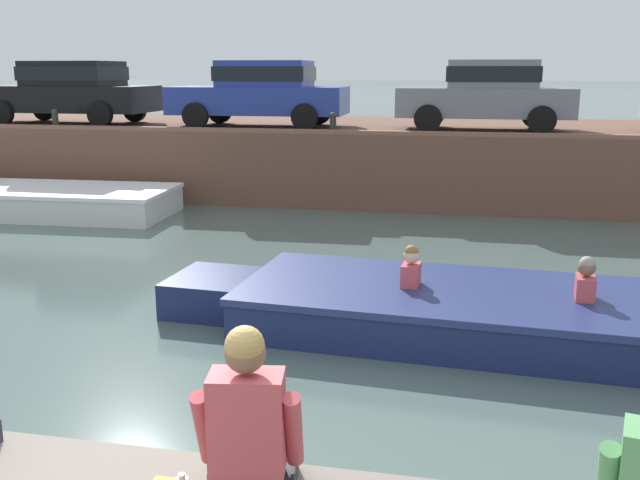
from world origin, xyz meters
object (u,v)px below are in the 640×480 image
object	(u,v)px
car_left_inner_blue	(262,91)
mooring_bollard_mid	(333,122)
boat_moored_west_white	(22,200)
car_centre_grey	(487,92)
car_leftmost_black	(71,89)
mooring_bollard_west	(55,118)
motorboat_passing	(458,311)
person_seated_right	(249,436)

from	to	relation	value
car_left_inner_blue	mooring_bollard_mid	size ratio (longest dim) A/B	9.41
boat_moored_west_white	car_centre_grey	bearing A→B (deg)	19.53
car_leftmost_black	car_left_inner_blue	xyz separation A→B (m)	(4.99, 0.00, -0.00)
car_leftmost_black	car_centre_grey	size ratio (longest dim) A/B	1.11
boat_moored_west_white	mooring_bollard_west	xyz separation A→B (m)	(-0.26, 1.93, 1.60)
car_centre_grey	mooring_bollard_mid	world-z (taller)	car_centre_grey
motorboat_passing	mooring_bollard_west	world-z (taller)	mooring_bollard_west
motorboat_passing	car_centre_grey	bearing A→B (deg)	87.36
motorboat_passing	car_left_inner_blue	bearing A→B (deg)	119.12
mooring_bollard_west	car_left_inner_blue	bearing A→B (deg)	17.77
boat_moored_west_white	person_seated_right	distance (m)	13.14
car_leftmost_black	person_seated_right	world-z (taller)	car_leftmost_black
motorboat_passing	mooring_bollard_mid	xyz separation A→B (m)	(-2.83, 7.23, 1.62)
boat_moored_west_white	mooring_bollard_mid	xyz separation A→B (m)	(6.33, 1.93, 1.60)
car_left_inner_blue	mooring_bollard_west	xyz separation A→B (m)	(-4.58, -1.47, -0.61)
car_centre_grey	mooring_bollard_mid	bearing A→B (deg)	-155.61
car_leftmost_black	car_left_inner_blue	size ratio (longest dim) A/B	1.02
car_left_inner_blue	person_seated_right	distance (m)	14.22
car_leftmost_black	car_centre_grey	distance (m)	10.23
mooring_bollard_west	boat_moored_west_white	bearing A→B (deg)	-82.35
motorboat_passing	mooring_bollard_mid	size ratio (longest dim) A/B	15.20
motorboat_passing	car_leftmost_black	bearing A→B (deg)	138.52
boat_moored_west_white	mooring_bollard_west	world-z (taller)	mooring_bollard_west
car_leftmost_black	car_left_inner_blue	bearing A→B (deg)	0.02
car_centre_grey	mooring_bollard_west	bearing A→B (deg)	-171.51
motorboat_passing	person_seated_right	distance (m)	5.11
motorboat_passing	car_left_inner_blue	world-z (taller)	car_left_inner_blue
mooring_bollard_west	mooring_bollard_mid	xyz separation A→B (m)	(6.59, 0.00, 0.00)
car_leftmost_black	car_centre_grey	xyz separation A→B (m)	(10.23, 0.00, -0.00)
boat_moored_west_white	mooring_bollard_west	bearing A→B (deg)	97.65
mooring_bollard_west	mooring_bollard_mid	size ratio (longest dim) A/B	1.00
car_centre_grey	person_seated_right	xyz separation A→B (m)	(-1.37, -13.62, -1.27)
car_left_inner_blue	car_centre_grey	distance (m)	5.24
car_centre_grey	person_seated_right	world-z (taller)	car_centre_grey
boat_moored_west_white	car_leftmost_black	size ratio (longest dim) A/B	1.65
mooring_bollard_west	person_seated_right	bearing A→B (deg)	-55.16
car_leftmost_black	mooring_bollard_mid	bearing A→B (deg)	-11.84
car_left_inner_blue	mooring_bollard_west	size ratio (longest dim) A/B	9.41
car_centre_grey	mooring_bollard_west	distance (m)	9.95
boat_moored_west_white	car_left_inner_blue	size ratio (longest dim) A/B	1.68
motorboat_passing	car_centre_grey	size ratio (longest dim) A/B	1.76
motorboat_passing	person_seated_right	size ratio (longest dim) A/B	7.01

